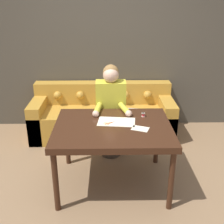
% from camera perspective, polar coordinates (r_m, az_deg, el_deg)
% --- Properties ---
extents(ground_plane, '(16.00, 16.00, 0.00)m').
position_cam_1_polar(ground_plane, '(3.46, -1.43, -14.45)').
color(ground_plane, '#846647').
extents(wall_back, '(8.00, 0.06, 2.60)m').
position_cam_1_polar(wall_back, '(4.60, -1.46, 12.74)').
color(wall_back, '#474238').
rests_on(wall_back, ground_plane).
extents(dining_table, '(1.29, 1.01, 0.76)m').
position_cam_1_polar(dining_table, '(3.12, 0.17, -3.98)').
color(dining_table, '#381E11').
rests_on(dining_table, ground_plane).
extents(couch, '(2.20, 0.82, 0.79)m').
position_cam_1_polar(couch, '(4.49, -1.86, -0.93)').
color(couch, '#B7842D').
rests_on(couch, ground_plane).
extents(person, '(0.47, 0.60, 1.28)m').
position_cam_1_polar(person, '(3.74, -0.23, 0.01)').
color(person, '#33281E').
rests_on(person, ground_plane).
extents(pattern_paper_main, '(0.44, 0.30, 0.00)m').
position_cam_1_polar(pattern_paper_main, '(3.18, 0.92, -1.99)').
color(pattern_paper_main, beige).
rests_on(pattern_paper_main, dining_table).
extents(pattern_paper_offcut, '(0.21, 0.18, 0.00)m').
position_cam_1_polar(pattern_paper_offcut, '(3.03, 5.76, -3.39)').
color(pattern_paper_offcut, beige).
rests_on(pattern_paper_offcut, dining_table).
extents(scissors, '(0.23, 0.17, 0.01)m').
position_cam_1_polar(scissors, '(3.15, -0.32, -2.24)').
color(scissors, silver).
rests_on(scissors, dining_table).
extents(thread_spool, '(0.04, 0.04, 0.05)m').
position_cam_1_polar(thread_spool, '(3.34, 6.37, -0.55)').
color(thread_spool, red).
rests_on(thread_spool, dining_table).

